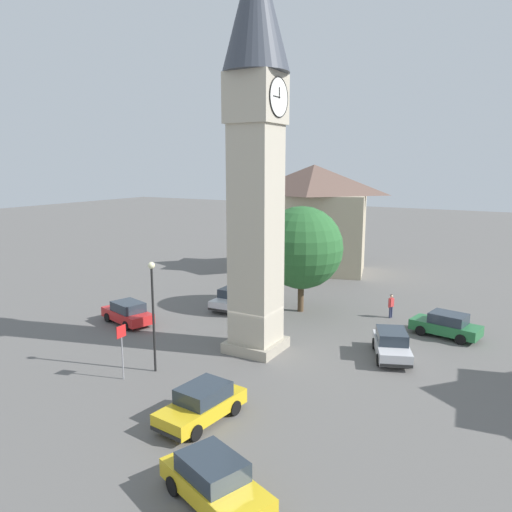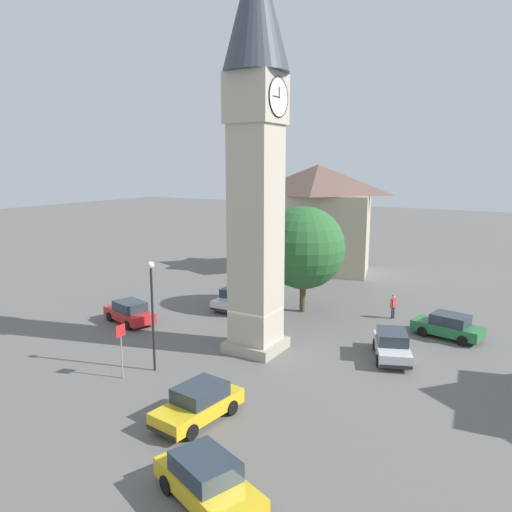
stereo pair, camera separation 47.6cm
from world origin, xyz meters
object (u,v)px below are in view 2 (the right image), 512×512
(car_green_alley, at_px, (448,326))
(lamp_post, at_px, (152,300))
(car_silver_kerb, at_px, (207,481))
(car_red_corner, at_px, (392,345))
(clock_tower, at_px, (256,118))
(pedestrian, at_px, (393,304))
(car_black_far, at_px, (199,403))
(road_sign, at_px, (121,342))
(car_white_side, at_px, (129,312))
(building_shop_left, at_px, (317,218))
(car_blue_kerb, at_px, (235,298))
(tree, at_px, (304,248))

(car_green_alley, xyz_separation_m, lamp_post, (13.01, -12.26, 3.05))
(car_silver_kerb, relative_size, car_red_corner, 1.00)
(clock_tower, distance_m, pedestrian, 16.45)
(car_black_far, xyz_separation_m, car_green_alley, (-15.92, 7.17, 0.00))
(car_green_alley, bearing_deg, clock_tower, -49.71)
(car_silver_kerb, distance_m, car_black_far, 5.22)
(lamp_post, bearing_deg, road_sign, -25.31)
(car_white_side, distance_m, building_shop_left, 22.67)
(car_silver_kerb, distance_m, road_sign, 10.70)
(car_red_corner, bearing_deg, car_white_side, -80.28)
(clock_tower, relative_size, road_sign, 7.94)
(road_sign, bearing_deg, clock_tower, 150.73)
(car_white_side, height_order, car_black_far, same)
(car_white_side, height_order, road_sign, road_sign)
(car_black_far, xyz_separation_m, pedestrian, (-18.08, 3.17, 0.25))
(car_blue_kerb, height_order, pedestrian, pedestrian)
(car_black_far, height_order, lamp_post, lamp_post)
(car_black_far, height_order, building_shop_left, building_shop_left)
(tree, bearing_deg, car_green_alley, 87.35)
(clock_tower, bearing_deg, car_green_alley, 130.29)
(building_shop_left, bearing_deg, lamp_post, 5.86)
(car_silver_kerb, distance_m, pedestrian, 22.06)
(car_silver_kerb, distance_m, building_shop_left, 35.87)
(car_red_corner, height_order, tree, tree)
(car_silver_kerb, bearing_deg, pedestrian, -179.46)
(lamp_post, bearing_deg, car_red_corner, 128.04)
(tree, bearing_deg, clock_tower, 6.62)
(car_black_far, bearing_deg, clock_tower, -165.97)
(car_silver_kerb, bearing_deg, car_black_far, -139.69)
(car_black_far, bearing_deg, road_sign, -103.08)
(car_green_alley, height_order, road_sign, road_sign)
(building_shop_left, bearing_deg, tree, 19.96)
(car_white_side, xyz_separation_m, car_green_alley, (-7.96, 19.08, 0.00))
(tree, relative_size, road_sign, 2.75)
(pedestrian, height_order, lamp_post, lamp_post)
(clock_tower, height_order, car_white_side, clock_tower)
(car_silver_kerb, distance_m, lamp_post, 11.33)
(car_red_corner, relative_size, road_sign, 1.59)
(clock_tower, relative_size, building_shop_left, 1.87)
(lamp_post, bearing_deg, tree, 171.15)
(building_shop_left, bearing_deg, car_blue_kerb, 0.28)
(pedestrian, relative_size, tree, 0.22)
(building_shop_left, xyz_separation_m, lamp_post, (26.86, 2.76, -1.58))
(car_silver_kerb, bearing_deg, clock_tower, -155.93)
(car_silver_kerb, xyz_separation_m, tree, (-20.37, -6.37, 3.97))
(pedestrian, xyz_separation_m, lamp_post, (15.17, -8.26, 2.80))
(car_green_alley, xyz_separation_m, tree, (-0.47, -10.16, 3.97))
(car_blue_kerb, xyz_separation_m, car_white_side, (6.68, -4.14, 0.00))
(car_white_side, height_order, pedestrian, pedestrian)
(tree, bearing_deg, car_silver_kerb, 17.36)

